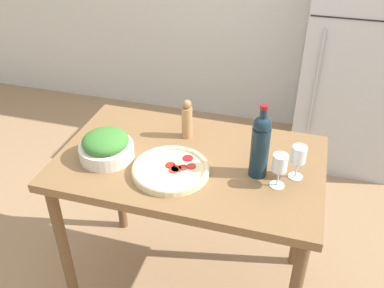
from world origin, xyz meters
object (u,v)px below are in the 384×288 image
object	(u,v)px
refrigerator	(357,57)
homemade_pizza	(171,169)
wine_bottle	(260,145)
salad_bowl	(106,146)
wine_glass_near	(280,165)
wine_glass_far	(299,156)
pepper_mill	(187,120)

from	to	relation	value
refrigerator	homemade_pizza	world-z (taller)	refrigerator
wine_bottle	salad_bowl	xyz separation A→B (m)	(-0.70, -0.07, -0.10)
wine_bottle	salad_bowl	world-z (taller)	wine_bottle
refrigerator	wine_glass_near	size ratio (longest dim) A/B	10.63
refrigerator	wine_glass_far	xyz separation A→B (m)	(-0.32, -1.62, 0.15)
refrigerator	salad_bowl	distance (m)	2.08
wine_glass_far	pepper_mill	xyz separation A→B (m)	(-0.56, 0.19, -0.01)
wine_bottle	pepper_mill	distance (m)	0.45
wine_bottle	homemade_pizza	size ratio (longest dim) A/B	1.00
wine_glass_near	wine_bottle	bearing A→B (deg)	148.98
refrigerator	wine_glass_near	distance (m)	1.75
wine_glass_near	salad_bowl	xyz separation A→B (m)	(-0.80, -0.01, -0.05)
pepper_mill	wine_glass_far	bearing A→B (deg)	-18.48
wine_bottle	pepper_mill	bearing A→B (deg)	151.50
refrigerator	pepper_mill	world-z (taller)	refrigerator
salad_bowl	homemade_pizza	size ratio (longest dim) A/B	0.73
pepper_mill	wine_bottle	bearing A→B (deg)	-28.50
refrigerator	salad_bowl	bearing A→B (deg)	-124.71
pepper_mill	homemade_pizza	size ratio (longest dim) A/B	0.60
wine_glass_near	wine_glass_far	size ratio (longest dim) A/B	1.00
wine_glass_far	wine_bottle	bearing A→B (deg)	-170.95
homemade_pizza	wine_glass_near	bearing A→B (deg)	5.04
wine_glass_near	salad_bowl	world-z (taller)	wine_glass_near
refrigerator	homemade_pizza	bearing A→B (deg)	-116.22
wine_bottle	salad_bowl	bearing A→B (deg)	-174.48
wine_glass_near	pepper_mill	world-z (taller)	pepper_mill
wine_bottle	wine_glass_near	bearing A→B (deg)	-31.02
wine_glass_far	homemade_pizza	size ratio (longest dim) A/B	0.46
wine_bottle	wine_glass_far	world-z (taller)	wine_bottle
refrigerator	wine_glass_far	world-z (taller)	refrigerator
refrigerator	wine_glass_far	size ratio (longest dim) A/B	10.63
salad_bowl	homemade_pizza	xyz separation A→B (m)	(0.33, -0.03, -0.04)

